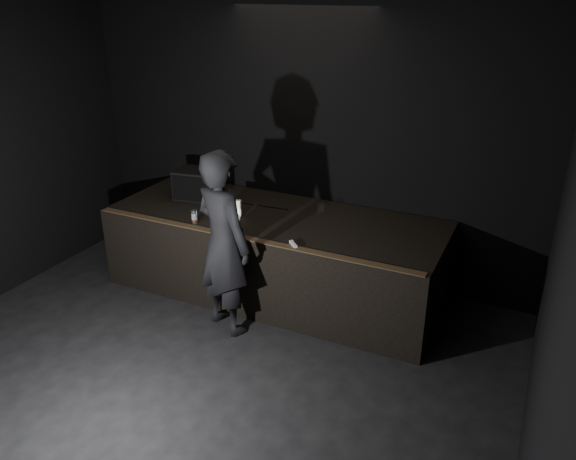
{
  "coord_description": "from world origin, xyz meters",
  "views": [
    {
      "loc": [
        2.79,
        -2.75,
        3.52
      ],
      "look_at": [
        0.38,
        2.3,
        1.06
      ],
      "focal_mm": 35.0,
      "sensor_mm": 36.0,
      "label": 1
    }
  ],
  "objects_px": {
    "stage_riser": "(275,254)",
    "beer_can": "(194,217)",
    "laptop": "(228,214)",
    "stage_monitor": "(198,184)",
    "person": "(223,243)"
  },
  "relations": [
    {
      "from": "stage_riser",
      "to": "stage_monitor",
      "type": "relative_size",
      "value": 6.53
    },
    {
      "from": "beer_can",
      "to": "person",
      "type": "height_order",
      "value": "person"
    },
    {
      "from": "stage_riser",
      "to": "beer_can",
      "type": "height_order",
      "value": "beer_can"
    },
    {
      "from": "person",
      "to": "beer_can",
      "type": "bearing_deg",
      "value": -9.6
    },
    {
      "from": "stage_monitor",
      "to": "person",
      "type": "distance_m",
      "value": 1.49
    },
    {
      "from": "laptop",
      "to": "beer_can",
      "type": "relative_size",
      "value": 2.33
    },
    {
      "from": "stage_monitor",
      "to": "laptop",
      "type": "distance_m",
      "value": 0.81
    },
    {
      "from": "stage_monitor",
      "to": "person",
      "type": "height_order",
      "value": "person"
    },
    {
      "from": "stage_riser",
      "to": "beer_can",
      "type": "distance_m",
      "value": 1.1
    },
    {
      "from": "stage_riser",
      "to": "person",
      "type": "xyz_separation_m",
      "value": [
        -0.13,
        -0.95,
        0.52
      ]
    },
    {
      "from": "laptop",
      "to": "stage_monitor",
      "type": "bearing_deg",
      "value": 127.41
    },
    {
      "from": "laptop",
      "to": "person",
      "type": "bearing_deg",
      "value": -83.64
    },
    {
      "from": "stage_riser",
      "to": "laptop",
      "type": "distance_m",
      "value": 0.78
    },
    {
      "from": "stage_monitor",
      "to": "person",
      "type": "relative_size",
      "value": 0.3
    },
    {
      "from": "laptop",
      "to": "beer_can",
      "type": "xyz_separation_m",
      "value": [
        -0.27,
        -0.29,
        0.03
      ]
    }
  ]
}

